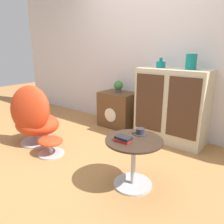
{
  "coord_description": "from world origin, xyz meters",
  "views": [
    {
      "loc": [
        1.77,
        -1.72,
        1.33
      ],
      "look_at": [
        0.15,
        0.34,
        0.55
      ],
      "focal_mm": 35.0,
      "sensor_mm": 36.0,
      "label": 1
    }
  ],
  "objects_px": {
    "coffee_table": "(133,157)",
    "vase_leftmost": "(161,64)",
    "book_stack": "(123,139)",
    "potted_plant": "(118,86)",
    "tv_console": "(118,109)",
    "teacup": "(140,132)",
    "ottoman": "(50,144)",
    "sideboard": "(172,106)",
    "egg_chair": "(34,117)",
    "vase_inner_left": "(191,62)"
  },
  "relations": [
    {
      "from": "egg_chair",
      "to": "potted_plant",
      "type": "relative_size",
      "value": 4.41
    },
    {
      "from": "book_stack",
      "to": "vase_leftmost",
      "type": "bearing_deg",
      "value": 103.86
    },
    {
      "from": "tv_console",
      "to": "book_stack",
      "type": "height_order",
      "value": "tv_console"
    },
    {
      "from": "tv_console",
      "to": "ottoman",
      "type": "relative_size",
      "value": 1.75
    },
    {
      "from": "potted_plant",
      "to": "tv_console",
      "type": "bearing_deg",
      "value": -18.97
    },
    {
      "from": "egg_chair",
      "to": "vase_leftmost",
      "type": "height_order",
      "value": "vase_leftmost"
    },
    {
      "from": "tv_console",
      "to": "potted_plant",
      "type": "xyz_separation_m",
      "value": [
        -0.0,
        0.0,
        0.41
      ]
    },
    {
      "from": "potted_plant",
      "to": "egg_chair",
      "type": "bearing_deg",
      "value": -109.74
    },
    {
      "from": "coffee_table",
      "to": "book_stack",
      "type": "distance_m",
      "value": 0.23
    },
    {
      "from": "tv_console",
      "to": "vase_leftmost",
      "type": "bearing_deg",
      "value": -0.89
    },
    {
      "from": "tv_console",
      "to": "egg_chair",
      "type": "relative_size",
      "value": 0.7
    },
    {
      "from": "ottoman",
      "to": "potted_plant",
      "type": "relative_size",
      "value": 1.76
    },
    {
      "from": "sideboard",
      "to": "coffee_table",
      "type": "height_order",
      "value": "sideboard"
    },
    {
      "from": "vase_leftmost",
      "to": "sideboard",
      "type": "bearing_deg",
      "value": -1.04
    },
    {
      "from": "egg_chair",
      "to": "book_stack",
      "type": "bearing_deg",
      "value": -2.33
    },
    {
      "from": "vase_leftmost",
      "to": "potted_plant",
      "type": "xyz_separation_m",
      "value": [
        -0.76,
        0.01,
        -0.39
      ]
    },
    {
      "from": "potted_plant",
      "to": "teacup",
      "type": "height_order",
      "value": "potted_plant"
    },
    {
      "from": "potted_plant",
      "to": "teacup",
      "type": "relative_size",
      "value": 1.51
    },
    {
      "from": "teacup",
      "to": "vase_leftmost",
      "type": "bearing_deg",
      "value": 108.23
    },
    {
      "from": "sideboard",
      "to": "ottoman",
      "type": "bearing_deg",
      "value": -125.8
    },
    {
      "from": "sideboard",
      "to": "teacup",
      "type": "bearing_deg",
      "value": -81.89
    },
    {
      "from": "sideboard",
      "to": "coffee_table",
      "type": "relative_size",
      "value": 1.91
    },
    {
      "from": "coffee_table",
      "to": "teacup",
      "type": "bearing_deg",
      "value": 98.96
    },
    {
      "from": "book_stack",
      "to": "egg_chair",
      "type": "bearing_deg",
      "value": 177.67
    },
    {
      "from": "coffee_table",
      "to": "book_stack",
      "type": "relative_size",
      "value": 3.54
    },
    {
      "from": "tv_console",
      "to": "ottoman",
      "type": "height_order",
      "value": "tv_console"
    },
    {
      "from": "egg_chair",
      "to": "potted_plant",
      "type": "height_order",
      "value": "egg_chair"
    },
    {
      "from": "sideboard",
      "to": "potted_plant",
      "type": "distance_m",
      "value": 0.98
    },
    {
      "from": "book_stack",
      "to": "teacup",
      "type": "bearing_deg",
      "value": 82.27
    },
    {
      "from": "teacup",
      "to": "ottoman",
      "type": "bearing_deg",
      "value": -167.65
    },
    {
      "from": "teacup",
      "to": "potted_plant",
      "type": "bearing_deg",
      "value": 134.57
    },
    {
      "from": "egg_chair",
      "to": "coffee_table",
      "type": "height_order",
      "value": "egg_chair"
    },
    {
      "from": "ottoman",
      "to": "book_stack",
      "type": "xyz_separation_m",
      "value": [
        1.13,
        0.01,
        0.37
      ]
    },
    {
      "from": "ottoman",
      "to": "book_stack",
      "type": "distance_m",
      "value": 1.18
    },
    {
      "from": "vase_leftmost",
      "to": "potted_plant",
      "type": "bearing_deg",
      "value": 179.06
    },
    {
      "from": "book_stack",
      "to": "vase_inner_left",
      "type": "bearing_deg",
      "value": 86.51
    },
    {
      "from": "book_stack",
      "to": "sideboard",
      "type": "bearing_deg",
      "value": 95.31
    },
    {
      "from": "egg_chair",
      "to": "vase_leftmost",
      "type": "distance_m",
      "value": 1.93
    },
    {
      "from": "tv_console",
      "to": "potted_plant",
      "type": "relative_size",
      "value": 3.07
    },
    {
      "from": "potted_plant",
      "to": "book_stack",
      "type": "distance_m",
      "value": 1.78
    },
    {
      "from": "egg_chair",
      "to": "teacup",
      "type": "distance_m",
      "value": 1.62
    },
    {
      "from": "tv_console",
      "to": "potted_plant",
      "type": "height_order",
      "value": "potted_plant"
    },
    {
      "from": "vase_inner_left",
      "to": "teacup",
      "type": "distance_m",
      "value": 1.3
    },
    {
      "from": "egg_chair",
      "to": "ottoman",
      "type": "height_order",
      "value": "egg_chair"
    },
    {
      "from": "vase_leftmost",
      "to": "vase_inner_left",
      "type": "relative_size",
      "value": 0.7
    },
    {
      "from": "ottoman",
      "to": "vase_leftmost",
      "type": "height_order",
      "value": "vase_leftmost"
    },
    {
      "from": "tv_console",
      "to": "book_stack",
      "type": "distance_m",
      "value": 1.78
    },
    {
      "from": "egg_chair",
      "to": "vase_inner_left",
      "type": "bearing_deg",
      "value": 38.45
    },
    {
      "from": "sideboard",
      "to": "egg_chair",
      "type": "xyz_separation_m",
      "value": [
        -1.44,
        -1.31,
        -0.13
      ]
    },
    {
      "from": "coffee_table",
      "to": "vase_leftmost",
      "type": "distance_m",
      "value": 1.56
    }
  ]
}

